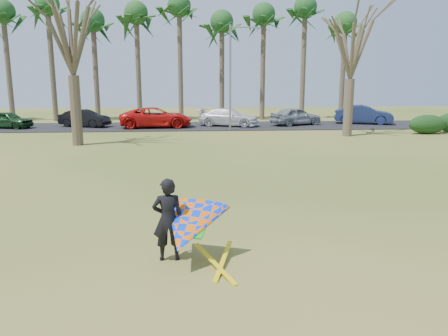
{
  "coord_description": "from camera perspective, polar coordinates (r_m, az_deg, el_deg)",
  "views": [
    {
      "loc": [
        -1.08,
        -12.13,
        4.01
      ],
      "look_at": [
        0.0,
        2.0,
        1.1
      ],
      "focal_mm": 35.0,
      "sensor_mm": 36.0,
      "label": 1
    }
  ],
  "objects": [
    {
      "name": "palm_6",
      "position": [
        43.54,
        -0.29,
        18.41
      ],
      "size": [
        4.84,
        4.84,
        10.84
      ],
      "color": "#493B2C",
      "rests_on": "ground"
    },
    {
      "name": "palm_4",
      "position": [
        43.8,
        -11.4,
        19.05
      ],
      "size": [
        4.84,
        4.84,
        11.54
      ],
      "color": "#4E3C2E",
      "rests_on": "ground"
    },
    {
      "name": "palm_8",
      "position": [
        45.0,
        10.57,
        19.75
      ],
      "size": [
        4.84,
        4.84,
        12.24
      ],
      "color": "#4F3F2F",
      "rests_on": "ground"
    },
    {
      "name": "palm_5",
      "position": [
        43.62,
        -5.88,
        20.14
      ],
      "size": [
        4.84,
        4.84,
        12.24
      ],
      "color": "#4F3E2F",
      "rests_on": "ground"
    },
    {
      "name": "palm_7",
      "position": [
        44.09,
        5.21,
        19.17
      ],
      "size": [
        4.84,
        4.84,
        11.54
      ],
      "color": "#473B2A",
      "rests_on": "ground"
    },
    {
      "name": "hedge_near",
      "position": [
        35.55,
        25.05,
        5.19
      ],
      "size": [
        2.83,
        1.28,
        1.41
      ],
      "primitive_type": "ellipsoid",
      "color": "black",
      "rests_on": "ground"
    },
    {
      "name": "bare_tree_right",
      "position": [
        32.2,
        16.41,
        15.71
      ],
      "size": [
        6.27,
        6.27,
        9.21
      ],
      "color": "#4C3F2E",
      "rests_on": "ground"
    },
    {
      "name": "car_4",
      "position": [
        38.41,
        9.36,
        6.71
      ],
      "size": [
        4.85,
        3.39,
        1.53
      ],
      "primitive_type": "imported",
      "rotation": [
        0.0,
        0.0,
        1.96
      ],
      "color": "gray",
      "rests_on": "parking_strip"
    },
    {
      "name": "parking_strip",
      "position": [
        37.35,
        -2.69,
        5.48
      ],
      "size": [
        46.0,
        7.0,
        0.06
      ],
      "primitive_type": "cube",
      "color": "black",
      "rests_on": "ground"
    },
    {
      "name": "car_5",
      "position": [
        40.91,
        17.78,
        6.68
      ],
      "size": [
        5.27,
        3.42,
        1.64
      ],
      "primitive_type": "imported",
      "rotation": [
        0.0,
        0.0,
        1.2
      ],
      "color": "navy",
      "rests_on": "parking_strip"
    },
    {
      "name": "car_3",
      "position": [
        37.17,
        0.59,
        6.65
      ],
      "size": [
        5.47,
        3.66,
        1.47
      ],
      "primitive_type": "imported",
      "rotation": [
        0.0,
        0.0,
        1.23
      ],
      "color": "white",
      "rests_on": "parking_strip"
    },
    {
      "name": "car_2",
      "position": [
        36.48,
        -8.86,
        6.55
      ],
      "size": [
        6.06,
        3.09,
        1.64
      ],
      "primitive_type": "imported",
      "rotation": [
        0.0,
        0.0,
        1.64
      ],
      "color": "red",
      "rests_on": "parking_strip"
    },
    {
      "name": "palm_2",
      "position": [
        45.49,
        -22.08,
        19.04
      ],
      "size": [
        4.84,
        4.84,
        12.24
      ],
      "color": "#473B2A",
      "rests_on": "ground"
    },
    {
      "name": "car_1",
      "position": [
        38.36,
        -17.75,
        6.2
      ],
      "size": [
        4.5,
        2.91,
        1.4
      ],
      "primitive_type": "imported",
      "rotation": [
        0.0,
        0.0,
        1.2
      ],
      "color": "black",
      "rests_on": "parking_strip"
    },
    {
      "name": "palm_1",
      "position": [
        46.69,
        -26.92,
        17.59
      ],
      "size": [
        4.84,
        4.84,
        11.54
      ],
      "color": "brown",
      "rests_on": "ground"
    },
    {
      "name": "palm_3",
      "position": [
        44.34,
        -16.76,
        17.82
      ],
      "size": [
        4.84,
        4.84,
        10.84
      ],
      "color": "#46382A",
      "rests_on": "ground"
    },
    {
      "name": "streetlight",
      "position": [
        34.28,
        1.09,
        12.37
      ],
      "size": [
        2.28,
        0.18,
        8.0
      ],
      "color": "gray",
      "rests_on": "ground"
    },
    {
      "name": "car_0",
      "position": [
        39.57,
        -26.41,
        5.67
      ],
      "size": [
        4.27,
        2.64,
        1.36
      ],
      "primitive_type": "imported",
      "rotation": [
        0.0,
        0.0,
        1.29
      ],
      "color": "#173A1A",
      "rests_on": "parking_strip"
    },
    {
      "name": "palm_9",
      "position": [
        45.97,
        15.57,
        17.65
      ],
      "size": [
        4.84,
        4.84,
        10.84
      ],
      "color": "brown",
      "rests_on": "ground"
    },
    {
      "name": "bare_tree_left",
      "position": [
        28.15,
        -19.44,
        16.9
      ],
      "size": [
        6.6,
        6.6,
        9.7
      ],
      "color": "#453829",
      "rests_on": "ground"
    },
    {
      "name": "ground",
      "position": [
        12.82,
        0.68,
        -6.63
      ],
      "size": [
        100.0,
        100.0,
        0.0
      ],
      "primitive_type": "plane",
      "color": "#2D5813",
      "rests_on": "ground"
    },
    {
      "name": "kite_flyer",
      "position": [
        9.64,
        -5.06,
        -7.52
      ],
      "size": [
        2.13,
        2.39,
        2.04
      ],
      "color": "black",
      "rests_on": "ground"
    }
  ]
}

